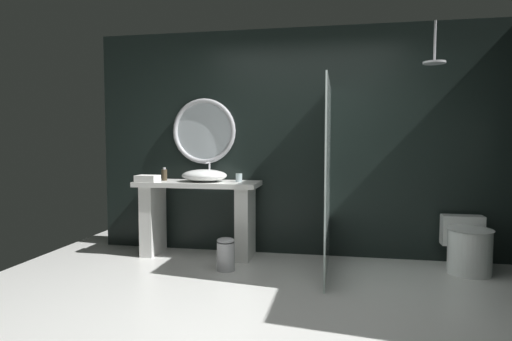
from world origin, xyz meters
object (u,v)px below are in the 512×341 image
soap_dispenser (164,175)px  toilet (468,246)px  rain_shower_head (434,58)px  round_wall_mirror (204,131)px  waste_bin (226,254)px  tumbler_cup (239,178)px  vessel_sink (204,175)px  folded_hand_towel (147,179)px

soap_dispenser → toilet: soap_dispenser is taller
rain_shower_head → toilet: bearing=6.1°
rain_shower_head → toilet: (0.38, 0.04, -1.87)m
round_wall_mirror → toilet: 3.11m
waste_bin → tumbler_cup: bearing=88.4°
vessel_sink → toilet: 2.86m
round_wall_mirror → folded_hand_towel: round_wall_mirror is taller
toilet → waste_bin: (-2.41, -0.41, -0.09)m
soap_dispenser → tumbler_cup: bearing=1.0°
toilet → waste_bin: bearing=-170.3°
vessel_sink → rain_shower_head: bearing=-2.6°
waste_bin → rain_shower_head: bearing=10.4°
soap_dispenser → rain_shower_head: 3.15m
folded_hand_towel → soap_dispenser: bearing=56.1°
rain_shower_head → tumbler_cup: bearing=175.4°
round_wall_mirror → toilet: size_ratio=1.26×
rain_shower_head → waste_bin: 2.85m
tumbler_cup → round_wall_mirror: size_ratio=0.12×
rain_shower_head → vessel_sink: bearing=177.4°
folded_hand_towel → waste_bin: bearing=-18.7°
vessel_sink → toilet: size_ratio=0.84×
vessel_sink → tumbler_cup: size_ratio=5.44×
vessel_sink → folded_hand_towel: bearing=-166.7°
tumbler_cup → rain_shower_head: rain_shower_head is taller
tumbler_cup → waste_bin: size_ratio=0.28×
waste_bin → vessel_sink: bearing=127.7°
tumbler_cup → round_wall_mirror: 0.73m
rain_shower_head → waste_bin: rain_shower_head is taller
soap_dispenser → folded_hand_towel: soap_dispenser is taller
round_wall_mirror → rain_shower_head: (2.49, -0.36, 0.70)m
round_wall_mirror → toilet: bearing=-6.4°
round_wall_mirror → folded_hand_towel: (-0.54, -0.40, -0.54)m
vessel_sink → folded_hand_towel: (-0.62, -0.15, -0.03)m
vessel_sink → toilet: vessel_sink is taller
vessel_sink → waste_bin: vessel_sink is taller
soap_dispenser → folded_hand_towel: (-0.12, -0.19, -0.03)m
toilet → folded_hand_towel: folded_hand_towel is taller
toilet → waste_bin: size_ratio=1.81×
soap_dispenser → round_wall_mirror: round_wall_mirror is taller
rain_shower_head → waste_bin: bearing=-169.6°
rain_shower_head → folded_hand_towel: 3.27m
toilet → folded_hand_towel: bearing=-178.7°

